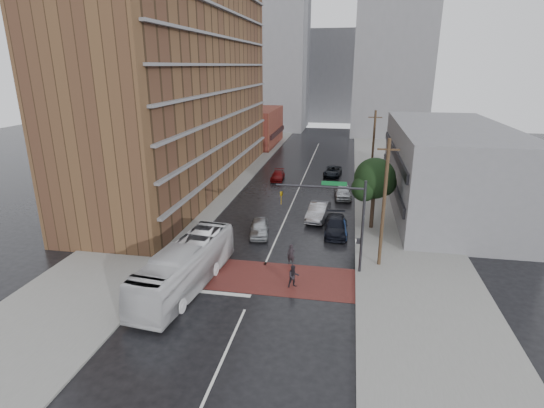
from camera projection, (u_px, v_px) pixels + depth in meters
The scene contains 24 objects.
ground at pixel (258, 280), 30.92m from camera, with size 160.00×160.00×0.00m, color black.
crosswalk at pixel (259, 277), 31.38m from camera, with size 14.00×5.00×0.02m, color maroon.
sidewalk_west at pixel (213, 183), 56.23m from camera, with size 9.00×90.00×0.15m, color gray.
sidewalk_east at pixel (392, 192), 52.29m from camera, with size 9.00×90.00×0.15m, color gray.
apartment_block at pixel (186, 73), 51.39m from camera, with size 10.00×44.00×28.00m, color brown.
storefront_west at pixel (256, 127), 82.36m from camera, with size 8.00×16.00×7.00m, color brown.
building_east at pixel (447, 168), 45.38m from camera, with size 11.00×26.00×9.00m, color gray.
distant_tower_west at pixel (269, 61), 101.23m from camera, with size 18.00×16.00×32.00m, color gray.
distant_tower_east at pixel (393, 50), 90.20m from camera, with size 16.00×14.00×36.00m, color gray.
distant_tower_center at pixel (331, 76), 115.97m from camera, with size 12.00×10.00×24.00m, color gray.
street_tree at pixel (375, 181), 39.23m from camera, with size 4.20×4.10×6.90m.
signal_mast at pixel (343, 213), 30.78m from camera, with size 6.50×0.30×7.20m.
utility_pole_near at pixel (384, 203), 31.55m from camera, with size 1.60×0.26×10.00m.
utility_pole_far at pixel (373, 152), 50.24m from camera, with size 1.60×0.26×10.00m.
transit_bus at pixel (185, 267), 29.45m from camera, with size 2.70×11.55×3.22m, color silver.
pedestrian_a at pixel (291, 255), 33.11m from camera, with size 0.62×0.41×1.71m, color black.
pedestrian_b at pixel (294, 276), 29.73m from camera, with size 0.81×0.63×1.67m, color black.
car_travel_a at pixel (259, 228), 38.91m from camera, with size 1.70×4.24×1.44m, color #AFB3B7.
car_travel_b at pixel (318, 211), 42.93m from camera, with size 1.76×5.05×1.66m, color #ADAEB5.
car_travel_c at pixel (278, 176), 57.81m from camera, with size 1.67×4.11×1.19m, color maroon.
suv_travel at pixel (333, 171), 59.90m from camera, with size 2.22×4.81×1.34m, color black.
car_parked_near at pixel (337, 227), 39.14m from camera, with size 1.42×4.09×1.35m, color #16284D.
car_parked_mid at pixel (336, 226), 39.27m from camera, with size 2.12×5.21×1.51m, color black.
car_parked_far at pixel (343, 191), 49.90m from camera, with size 1.93×4.80×1.64m, color #ADB1B5.
Camera 1 is at (6.00, -27.00, 14.93)m, focal length 28.00 mm.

